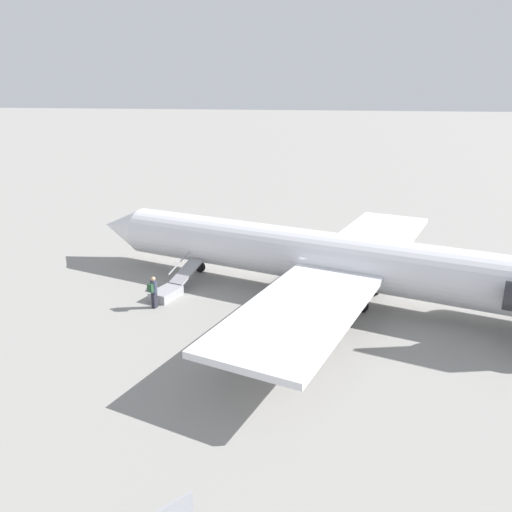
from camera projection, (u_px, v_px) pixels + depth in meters
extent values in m
plane|color=gray|center=(323.00, 295.00, 28.05)|extent=(600.00, 600.00, 0.00)
cylinder|color=silver|center=(325.00, 258.00, 27.35)|extent=(25.34, 8.65, 2.86)
cone|color=silver|center=(124.00, 227.00, 33.51)|extent=(3.71, 3.45, 2.80)
cube|color=silver|center=(299.00, 311.00, 21.16)|extent=(6.92, 11.42, 0.29)
cube|color=silver|center=(378.00, 234.00, 32.59)|extent=(6.92, 11.42, 0.29)
cylinder|color=black|center=(200.00, 267.00, 31.50)|extent=(0.73, 0.34, 0.71)
cylinder|color=#2D2D33|center=(200.00, 260.00, 31.35)|extent=(0.13, 0.13, 0.22)
cylinder|color=black|center=(362.00, 306.00, 25.75)|extent=(0.73, 0.34, 0.71)
cylinder|color=#2D2D33|center=(362.00, 297.00, 25.61)|extent=(0.13, 0.13, 0.22)
cylinder|color=black|center=(374.00, 289.00, 27.93)|extent=(0.73, 0.34, 0.71)
cylinder|color=#2D2D33|center=(375.00, 281.00, 27.78)|extent=(0.13, 0.13, 0.22)
cube|color=#99999E|center=(166.00, 294.00, 27.55)|extent=(1.49, 2.01, 0.50)
cube|color=#99999E|center=(186.00, 272.00, 29.04)|extent=(1.39, 2.39, 0.90)
cube|color=#99999E|center=(180.00, 263.00, 29.08)|extent=(0.57, 2.17, 0.84)
cube|color=#23232D|center=(155.00, 300.00, 26.26)|extent=(0.26, 0.32, 0.85)
cylinder|color=#33384C|center=(154.00, 287.00, 26.03)|extent=(0.36, 0.36, 0.65)
sphere|color=tan|center=(153.00, 279.00, 25.89)|extent=(0.24, 0.24, 0.24)
cube|color=#23472D|center=(150.00, 288.00, 25.79)|extent=(0.31, 0.24, 0.44)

